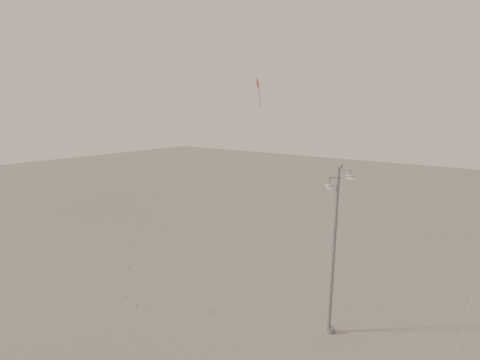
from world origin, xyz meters
The scene contains 4 objects.
ground centered at (0.00, 0.00, 0.00)m, with size 160.00×160.00×0.00m, color gray.
street_lamp centered at (4.38, 6.32, 4.97)m, with size 1.45×0.95×9.32m.
kite_1 centered at (-4.16, 9.62, 17.64)m, with size 5.90×10.06×24.34m.
kite_3 centered at (-2.50, 5.78, 10.20)m, with size 5.78×5.25×13.83m.
Camera 1 is at (15.08, -15.49, 12.46)m, focal length 35.00 mm.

